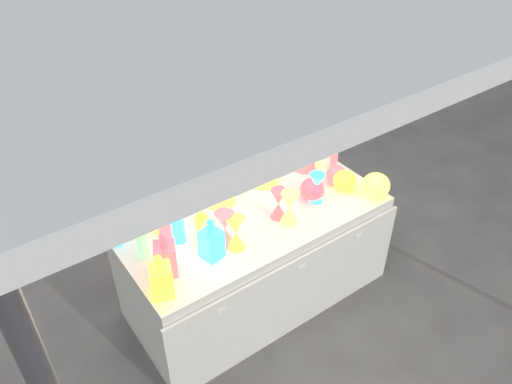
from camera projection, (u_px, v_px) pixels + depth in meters
ground at (256, 293)px, 3.75m from camera, size 80.00×80.00×0.00m
display_table at (257, 258)px, 3.52m from camera, size 1.84×0.83×0.75m
cardboard_box_closed at (30, 151)px, 4.96m from camera, size 0.72×0.62×0.45m
cardboard_box_flat at (195, 136)px, 5.57m from camera, size 0.77×0.70×0.05m
bottle_0 at (155, 214)px, 3.11m from camera, size 0.09×0.09×0.28m
bottle_1 at (113, 221)px, 2.99m from camera, size 0.11×0.11×0.36m
bottle_2 at (154, 197)px, 3.17m from camera, size 0.09×0.09×0.37m
bottle_3 at (163, 213)px, 3.06m from camera, size 0.11×0.11×0.35m
bottle_4 at (165, 209)px, 3.07m from camera, size 0.10×0.10×0.37m
bottle_5 at (141, 234)px, 2.91m from camera, size 0.10×0.10×0.33m
bottle_6 at (202, 223)px, 2.99m from camera, size 0.11×0.11×0.34m
bottle_7 at (177, 218)px, 3.01m from camera, size 0.09×0.09×0.36m
decanter_0 at (160, 275)px, 2.68m from camera, size 0.15×0.15×0.29m
decanter_1 at (165, 253)px, 2.81m from camera, size 0.16×0.16×0.29m
decanter_2 at (211, 238)px, 2.92m from camera, size 0.14×0.14×0.28m
hourglass_0 at (278, 204)px, 3.24m from camera, size 0.13×0.13×0.22m
hourglass_1 at (225, 229)px, 3.02m from camera, size 0.16×0.16×0.24m
hourglass_2 at (290, 208)px, 3.19m from camera, size 0.12×0.12×0.23m
hourglass_3 at (209, 233)px, 3.03m from camera, size 0.12×0.12×0.19m
hourglass_4 at (236, 233)px, 3.00m from camera, size 0.15×0.15×0.23m
hourglass_5 at (316, 188)px, 3.38m from camera, size 0.12×0.12×0.22m
globe_0 at (345, 182)px, 3.51m from camera, size 0.21×0.21×0.13m
globe_1 at (376, 187)px, 3.44m from camera, size 0.26×0.26×0.16m
globe_2 at (312, 190)px, 3.42m from camera, size 0.22×0.22×0.14m
globe_3 at (336, 175)px, 3.58m from camera, size 0.15×0.15×0.12m
lampshade_0 at (219, 185)px, 3.36m from camera, size 0.25×0.25×0.27m
lampshade_1 at (264, 168)px, 3.54m from camera, size 0.23×0.23×0.25m
lampshade_2 at (306, 152)px, 3.71m from camera, size 0.26×0.26×0.26m
lampshade_3 at (309, 149)px, 3.73m from camera, size 0.28×0.28×0.27m
bottle_8 at (288, 150)px, 3.71m from camera, size 0.07×0.07×0.27m
bottle_9 at (291, 151)px, 3.65m from camera, size 0.08×0.08×0.33m
bottle_10 at (334, 155)px, 3.67m from camera, size 0.06×0.06×0.26m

